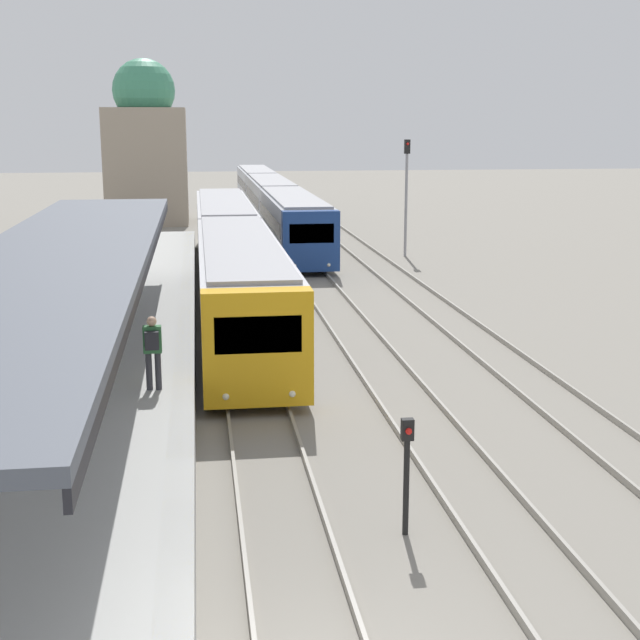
% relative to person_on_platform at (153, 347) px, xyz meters
% --- Properties ---
extents(platform_canopy, '(4.00, 27.60, 2.97)m').
position_rel_person_on_platform_xyz_m(platform_canopy, '(-2.02, 1.77, 1.86)').
color(platform_canopy, '#4C515B').
rests_on(platform_canopy, station_platform).
extents(person_on_platform, '(0.40, 0.40, 1.66)m').
position_rel_person_on_platform_xyz_m(person_on_platform, '(0.00, 0.00, 0.00)').
color(person_on_platform, '#2D2D33').
rests_on(person_on_platform, station_platform).
extents(train_near, '(2.57, 31.63, 3.09)m').
position_rel_person_on_platform_xyz_m(train_near, '(2.35, 16.17, -0.16)').
color(train_near, gold).
rests_on(train_near, ground_plane).
extents(train_far, '(2.55, 42.90, 3.06)m').
position_rel_person_on_platform_xyz_m(train_far, '(6.00, 40.70, -0.18)').
color(train_far, navy).
rests_on(train_far, ground_plane).
extents(signal_post_near, '(0.20, 0.22, 2.01)m').
position_rel_person_on_platform_xyz_m(signal_post_near, '(4.34, -5.92, -0.64)').
color(signal_post_near, black).
rests_on(signal_post_near, ground_plane).
extents(signal_mast_far, '(0.28, 0.29, 5.90)m').
position_rel_person_on_platform_xyz_m(signal_mast_far, '(11.61, 25.17, 1.77)').
color(signal_mast_far, gray).
rests_on(signal_mast_far, ground_plane).
extents(distant_domed_building, '(5.39, 5.39, 10.92)m').
position_rel_person_on_platform_xyz_m(distant_domed_building, '(-2.23, 42.86, 3.18)').
color(distant_domed_building, gray).
rests_on(distant_domed_building, ground_plane).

